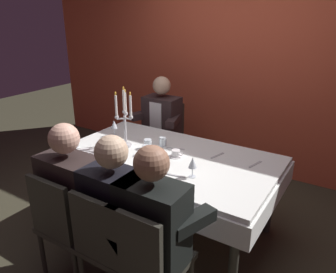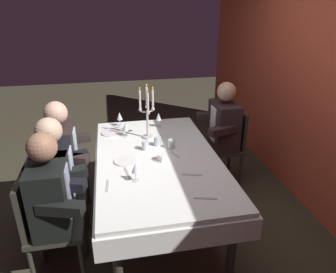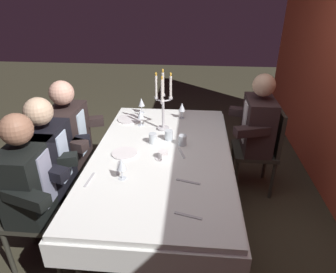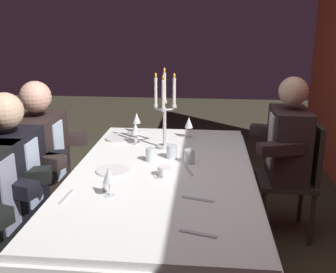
{
  "view_description": "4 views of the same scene",
  "coord_description": "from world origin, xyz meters",
  "px_view_note": "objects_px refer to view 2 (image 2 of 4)",
  "views": [
    {
      "loc": [
        1.42,
        -2.23,
        1.93
      ],
      "look_at": [
        -0.03,
        0.05,
        0.9
      ],
      "focal_mm": 34.89,
      "sensor_mm": 36.0,
      "label": 1
    },
    {
      "loc": [
        2.52,
        -0.39,
        2.07
      ],
      "look_at": [
        0.01,
        0.1,
        0.94
      ],
      "focal_mm": 33.33,
      "sensor_mm": 36.0,
      "label": 2
    },
    {
      "loc": [
        2.08,
        0.23,
        1.96
      ],
      "look_at": [
        0.06,
        0.06,
        0.92
      ],
      "focal_mm": 31.98,
      "sensor_mm": 36.0,
      "label": 3
    },
    {
      "loc": [
        2.24,
        0.25,
        1.64
      ],
      "look_at": [
        -0.1,
        0.03,
        0.93
      ],
      "focal_mm": 42.23,
      "sensor_mm": 36.0,
      "label": 4
    }
  ],
  "objects_px": {
    "candelabra": "(147,115)",
    "dinner_plate_0": "(126,161)",
    "wine_glass_2": "(126,127)",
    "dining_table": "(158,168)",
    "water_tumbler_0": "(157,141)",
    "seated_diner_3": "(50,196)",
    "wine_glass_1": "(158,117)",
    "water_tumbler_2": "(145,145)",
    "seated_diner_0": "(224,125)",
    "wine_glass_0": "(136,168)",
    "water_tumbler_1": "(171,144)",
    "wine_glass_3": "(120,116)",
    "seated_diner_1": "(61,153)",
    "seated_diner_2": "(55,175)",
    "dinner_plate_1": "(113,132)",
    "coffee_cup_0": "(161,158)"
  },
  "relations": [
    {
      "from": "candelabra",
      "to": "wine_glass_3",
      "type": "xyz_separation_m",
      "value": [
        -0.39,
        -0.27,
        -0.14
      ]
    },
    {
      "from": "water_tumbler_0",
      "to": "water_tumbler_1",
      "type": "distance_m",
      "value": 0.15
    },
    {
      "from": "seated_diner_0",
      "to": "seated_diner_1",
      "type": "bearing_deg",
      "value": -78.04
    },
    {
      "from": "dinner_plate_0",
      "to": "seated_diner_3",
      "type": "relative_size",
      "value": 0.17
    },
    {
      "from": "seated_diner_1",
      "to": "dinner_plate_1",
      "type": "bearing_deg",
      "value": 126.66
    },
    {
      "from": "wine_glass_3",
      "to": "dining_table",
      "type": "bearing_deg",
      "value": 19.89
    },
    {
      "from": "wine_glass_0",
      "to": "water_tumbler_1",
      "type": "distance_m",
      "value": 0.67
    },
    {
      "from": "dinner_plate_0",
      "to": "water_tumbler_0",
      "type": "xyz_separation_m",
      "value": [
        -0.28,
        0.33,
        0.04
      ]
    },
    {
      "from": "dining_table",
      "to": "water_tumbler_0",
      "type": "xyz_separation_m",
      "value": [
        -0.24,
        0.04,
        0.16
      ]
    },
    {
      "from": "wine_glass_3",
      "to": "seated_diner_1",
      "type": "bearing_deg",
      "value": -45.94
    },
    {
      "from": "water_tumbler_0",
      "to": "seated_diner_3",
      "type": "distance_m",
      "value": 1.16
    },
    {
      "from": "water_tumbler_0",
      "to": "wine_glass_3",
      "type": "bearing_deg",
      "value": -150.26
    },
    {
      "from": "wine_glass_1",
      "to": "water_tumbler_2",
      "type": "relative_size",
      "value": 1.83
    },
    {
      "from": "candelabra",
      "to": "coffee_cup_0",
      "type": "distance_m",
      "value": 0.57
    },
    {
      "from": "wine_glass_3",
      "to": "seated_diner_3",
      "type": "xyz_separation_m",
      "value": [
        1.28,
        -0.59,
        -0.12
      ]
    },
    {
      "from": "seated_diner_0",
      "to": "seated_diner_2",
      "type": "distance_m",
      "value": 1.94
    },
    {
      "from": "wine_glass_0",
      "to": "seated_diner_0",
      "type": "relative_size",
      "value": 0.13
    },
    {
      "from": "coffee_cup_0",
      "to": "seated_diner_2",
      "type": "bearing_deg",
      "value": -85.0
    },
    {
      "from": "dinner_plate_1",
      "to": "dinner_plate_0",
      "type": "bearing_deg",
      "value": 7.7
    },
    {
      "from": "dining_table",
      "to": "water_tumbler_0",
      "type": "bearing_deg",
      "value": 170.98
    },
    {
      "from": "dining_table",
      "to": "wine_glass_0",
      "type": "height_order",
      "value": "wine_glass_0"
    },
    {
      "from": "dining_table",
      "to": "water_tumbler_1",
      "type": "bearing_deg",
      "value": 133.23
    },
    {
      "from": "wine_glass_2",
      "to": "seated_diner_3",
      "type": "xyz_separation_m",
      "value": [
        0.96,
        -0.63,
        -0.12
      ]
    },
    {
      "from": "candelabra",
      "to": "dinner_plate_0",
      "type": "xyz_separation_m",
      "value": [
        0.49,
        -0.26,
        -0.25
      ]
    },
    {
      "from": "dining_table",
      "to": "seated_diner_3",
      "type": "relative_size",
      "value": 1.56
    },
    {
      "from": "dinner_plate_1",
      "to": "seated_diner_0",
      "type": "xyz_separation_m",
      "value": [
        -0.0,
        1.27,
        -0.01
      ]
    },
    {
      "from": "seated_diner_0",
      "to": "seated_diner_3",
      "type": "bearing_deg",
      "value": -58.34
    },
    {
      "from": "candelabra",
      "to": "wine_glass_3",
      "type": "distance_m",
      "value": 0.49
    },
    {
      "from": "wine_glass_1",
      "to": "water_tumbler_0",
      "type": "height_order",
      "value": "wine_glass_1"
    },
    {
      "from": "wine_glass_1",
      "to": "wine_glass_2",
      "type": "relative_size",
      "value": 1.0
    },
    {
      "from": "wine_glass_2",
      "to": "seated_diner_0",
      "type": "height_order",
      "value": "seated_diner_0"
    },
    {
      "from": "wine_glass_0",
      "to": "coffee_cup_0",
      "type": "bearing_deg",
      "value": 139.62
    },
    {
      "from": "water_tumbler_2",
      "to": "seated_diner_3",
      "type": "height_order",
      "value": "seated_diner_3"
    },
    {
      "from": "dinner_plate_0",
      "to": "water_tumbler_2",
      "type": "bearing_deg",
      "value": 136.04
    },
    {
      "from": "water_tumbler_1",
      "to": "seated_diner_0",
      "type": "relative_size",
      "value": 0.07
    },
    {
      "from": "wine_glass_0",
      "to": "wine_glass_1",
      "type": "xyz_separation_m",
      "value": [
        -1.1,
        0.37,
        0.0
      ]
    },
    {
      "from": "wine_glass_3",
      "to": "water_tumbler_2",
      "type": "bearing_deg",
      "value": 17.29
    },
    {
      "from": "candelabra",
      "to": "wine_glass_2",
      "type": "bearing_deg",
      "value": -106.26
    },
    {
      "from": "seated_diner_2",
      "to": "wine_glass_2",
      "type": "bearing_deg",
      "value": 136.52
    },
    {
      "from": "water_tumbler_2",
      "to": "coffee_cup_0",
      "type": "distance_m",
      "value": 0.27
    },
    {
      "from": "dinner_plate_1",
      "to": "water_tumbler_1",
      "type": "distance_m",
      "value": 0.73
    },
    {
      "from": "dining_table",
      "to": "seated_diner_1",
      "type": "xyz_separation_m",
      "value": [
        -0.26,
        -0.89,
        0.11
      ]
    },
    {
      "from": "dinner_plate_0",
      "to": "water_tumbler_0",
      "type": "distance_m",
      "value": 0.44
    },
    {
      "from": "wine_glass_0",
      "to": "water_tumbler_0",
      "type": "distance_m",
      "value": 0.68
    },
    {
      "from": "dining_table",
      "to": "seated_diner_0",
      "type": "distance_m",
      "value": 1.1
    },
    {
      "from": "wine_glass_0",
      "to": "wine_glass_1",
      "type": "bearing_deg",
      "value": 161.65
    },
    {
      "from": "wine_glass_3",
      "to": "seated_diner_1",
      "type": "relative_size",
      "value": 0.13
    },
    {
      "from": "water_tumbler_2",
      "to": "seated_diner_0",
      "type": "relative_size",
      "value": 0.07
    },
    {
      "from": "wine_glass_2",
      "to": "water_tumbler_0",
      "type": "xyz_separation_m",
      "value": [
        0.27,
        0.29,
        -0.07
      ]
    },
    {
      "from": "wine_glass_0",
      "to": "seated_diner_3",
      "type": "bearing_deg",
      "value": -83.27
    }
  ]
}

